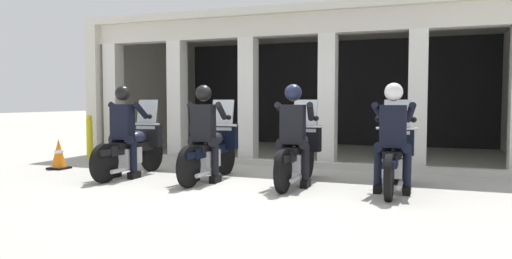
{
  "coord_description": "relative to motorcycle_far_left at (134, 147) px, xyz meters",
  "views": [
    {
      "loc": [
        2.77,
        -7.25,
        1.34
      ],
      "look_at": [
        0.0,
        0.22,
        0.85
      ],
      "focal_mm": 33.79,
      "sensor_mm": 36.0,
      "label": 1
    }
  ],
  "objects": [
    {
      "name": "bollard_kerbside",
      "position": [
        -2.5,
        1.87,
        -0.0
      ],
      "size": [
        0.14,
        0.14,
        1.01
      ],
      "color": "yellow",
      "rests_on": "ground"
    },
    {
      "name": "traffic_cone_flank",
      "position": [
        -1.84,
        0.17,
        -0.21
      ],
      "size": [
        0.34,
        0.34,
        0.59
      ],
      "color": "black",
      "rests_on": "ground"
    },
    {
      "name": "motorcycle_far_right",
      "position": [
        4.45,
        0.15,
        0.0
      ],
      "size": [
        0.62,
        2.04,
        1.35
      ],
      "rotation": [
        0.0,
        0.0,
        0.08
      ],
      "color": "black",
      "rests_on": "ground"
    },
    {
      "name": "station_building",
      "position": [
        2.06,
        5.26,
        1.59
      ],
      "size": [
        9.89,
        5.39,
        3.29
      ],
      "color": "black",
      "rests_on": "ground"
    },
    {
      "name": "ground_plane",
      "position": [
        2.23,
        3.03,
        -0.5
      ],
      "size": [
        80.0,
        80.0,
        0.0
      ],
      "primitive_type": "plane",
      "color": "#A8A59E"
    },
    {
      "name": "police_officer_far_left",
      "position": [
        -0.0,
        -0.28,
        0.44
      ],
      "size": [
        0.63,
        0.61,
        1.58
      ],
      "rotation": [
        0.0,
        0.0,
        0.03
      ],
      "color": "black",
      "rests_on": "ground"
    },
    {
      "name": "police_officer_center_left",
      "position": [
        1.48,
        -0.18,
        0.44
      ],
      "size": [
        0.63,
        0.61,
        1.58
      ],
      "rotation": [
        0.0,
        0.0,
        0.08
      ],
      "color": "black",
      "rests_on": "ground"
    },
    {
      "name": "motorcycle_center_left",
      "position": [
        1.48,
        0.1,
        0.0
      ],
      "size": [
        0.62,
        2.04,
        1.35
      ],
      "rotation": [
        0.0,
        0.0,
        0.08
      ],
      "color": "black",
      "rests_on": "ground"
    },
    {
      "name": "motorcycle_far_left",
      "position": [
        0.0,
        0.0,
        0.0
      ],
      "size": [
        0.62,
        2.04,
        1.35
      ],
      "rotation": [
        0.0,
        0.0,
        0.03
      ],
      "color": "black",
      "rests_on": "ground"
    },
    {
      "name": "kerb_strip",
      "position": [
        2.06,
        2.08,
        -0.44
      ],
      "size": [
        9.39,
        0.24,
        0.12
      ],
      "primitive_type": "cube",
      "color": "#B7B5AD",
      "rests_on": "ground"
    },
    {
      "name": "police_officer_center_right",
      "position": [
        2.97,
        -0.1,
        0.44
      ],
      "size": [
        0.63,
        0.61,
        1.58
      ],
      "rotation": [
        0.0,
        0.0,
        0.03
      ],
      "color": "black",
      "rests_on": "ground"
    },
    {
      "name": "motorcycle_center_right",
      "position": [
        2.97,
        0.19,
        0.0
      ],
      "size": [
        0.62,
        2.04,
        1.35
      ],
      "rotation": [
        0.0,
        0.0,
        0.03
      ],
      "color": "black",
      "rests_on": "ground"
    },
    {
      "name": "police_officer_far_right",
      "position": [
        4.45,
        -0.13,
        0.44
      ],
      "size": [
        0.63,
        0.61,
        1.58
      ],
      "rotation": [
        0.0,
        0.0,
        0.08
      ],
      "color": "black",
      "rests_on": "ground"
    }
  ]
}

